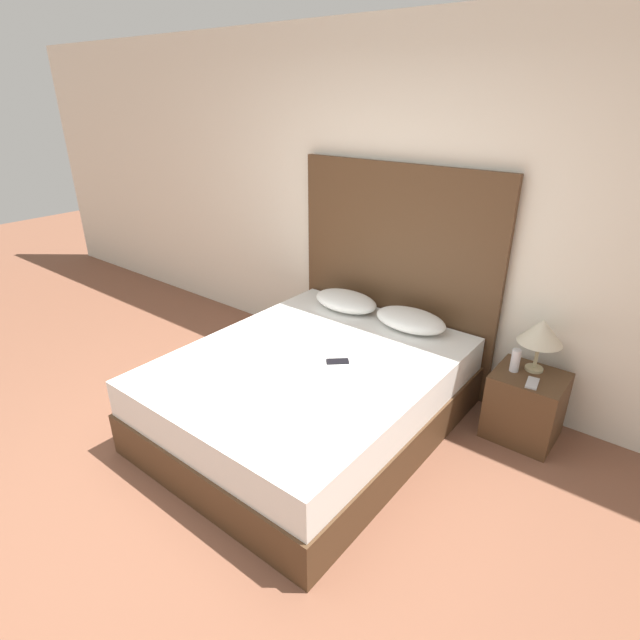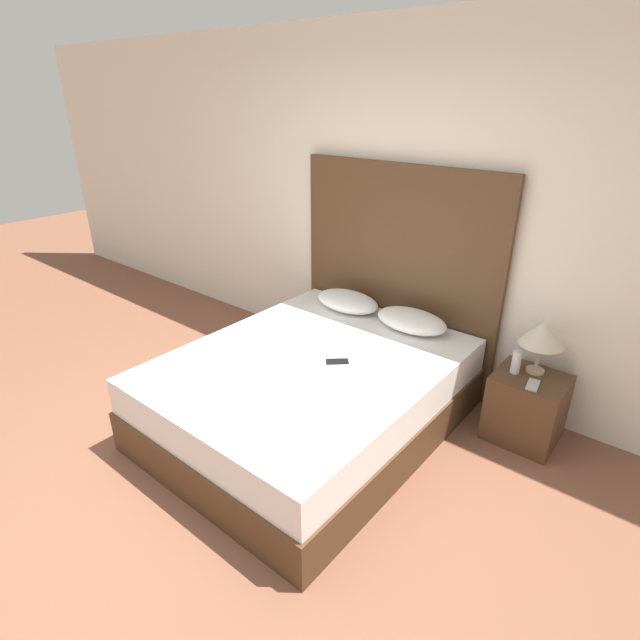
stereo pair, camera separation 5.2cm
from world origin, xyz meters
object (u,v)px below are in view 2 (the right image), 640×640
(nightstand, at_px, (526,408))
(table_lamp, at_px, (543,334))
(bed, at_px, (311,393))
(phone_on_nightstand, at_px, (533,385))
(phone_on_bed, at_px, (337,361))

(nightstand, height_order, table_lamp, table_lamp)
(bed, bearing_deg, phone_on_nightstand, 29.72)
(nightstand, bearing_deg, phone_on_bed, -144.54)
(phone_on_bed, relative_size, table_lamp, 0.42)
(phone_on_bed, bearing_deg, bed, -156.50)
(nightstand, distance_m, table_lamp, 0.53)
(phone_on_bed, distance_m, phone_on_nightstand, 1.26)
(phone_on_bed, height_order, table_lamp, table_lamp)
(bed, height_order, phone_on_bed, phone_on_bed)
(nightstand, height_order, phone_on_nightstand, phone_on_nightstand)
(table_lamp, bearing_deg, phone_on_nightstand, -75.59)
(phone_on_bed, distance_m, table_lamp, 1.35)
(phone_on_nightstand, bearing_deg, table_lamp, 104.41)
(table_lamp, bearing_deg, nightstand, -82.93)
(nightstand, xyz_separation_m, phone_on_nightstand, (0.04, -0.10, 0.25))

